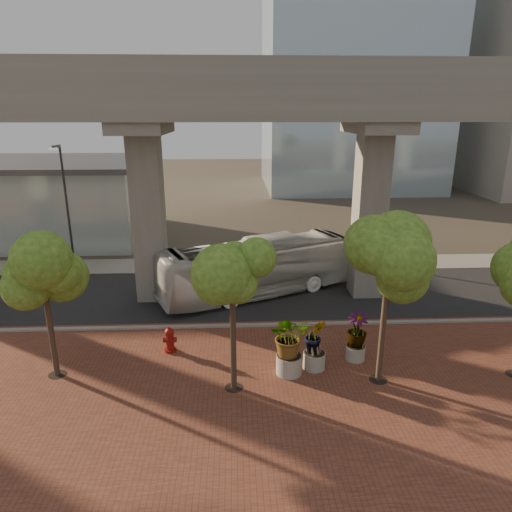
{
  "coord_description": "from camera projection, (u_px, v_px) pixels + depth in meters",
  "views": [
    {
      "loc": [
        -1.36,
        -22.17,
        10.09
      ],
      "look_at": [
        -0.31,
        0.5,
        2.85
      ],
      "focal_mm": 32.0,
      "sensor_mm": 36.0,
      "label": 1
    }
  ],
  "objects": [
    {
      "name": "street_tree_near_east",
      "position": [
        389.0,
        264.0,
        16.37
      ],
      "size": [
        3.83,
        3.83,
        6.53
      ],
      "color": "#4F3C2D",
      "rests_on": "ground"
    },
    {
      "name": "station_pavilion",
      "position": [
        9.0,
        198.0,
        37.59
      ],
      "size": [
        23.0,
        13.0,
        6.3
      ],
      "color": "#AABEC3",
      "rests_on": "ground"
    },
    {
      "name": "planter_left",
      "position": [
        315.0,
        338.0,
        18.26
      ],
      "size": [
        1.99,
        1.99,
        2.19
      ],
      "color": "#A59E95",
      "rests_on": "ground"
    },
    {
      "name": "street_tree_near_west",
      "position": [
        232.0,
        278.0,
        15.96
      ],
      "size": [
        3.25,
        3.25,
        5.95
      ],
      "color": "#4F3C2D",
      "rests_on": "ground"
    },
    {
      "name": "transit_viaduct",
      "position": [
        260.0,
        167.0,
        23.91
      ],
      "size": [
        72.0,
        5.6,
        12.4
      ],
      "color": "gray",
      "rests_on": "ground"
    },
    {
      "name": "fire_hydrant",
      "position": [
        170.0,
        340.0,
        19.78
      ],
      "size": [
        0.58,
        0.52,
        1.16
      ],
      "color": "maroon",
      "rests_on": "ground"
    },
    {
      "name": "streetlamp_east",
      "position": [
        361.0,
        187.0,
        29.94
      ],
      "size": [
        0.45,
        1.31,
        9.07
      ],
      "color": "#2D2D32",
      "rests_on": "ground"
    },
    {
      "name": "far_sidewalk",
      "position": [
        256.0,
        264.0,
        31.35
      ],
      "size": [
        90.0,
        3.0,
        0.06
      ],
      "primitive_type": "cube",
      "color": "gray",
      "rests_on": "ground"
    },
    {
      "name": "street_tree_far_west",
      "position": [
        42.0,
        274.0,
        16.87
      ],
      "size": [
        3.47,
        3.47,
        5.88
      ],
      "color": "#4F3C2D",
      "rests_on": "ground"
    },
    {
      "name": "curb_strip",
      "position": [
        265.0,
        325.0,
        22.29
      ],
      "size": [
        70.0,
        0.25,
        0.16
      ],
      "primitive_type": "cube",
      "color": "gray",
      "rests_on": "ground"
    },
    {
      "name": "transit_bus",
      "position": [
        258.0,
        268.0,
        25.79
      ],
      "size": [
        11.53,
        7.1,
        3.19
      ],
      "primitive_type": "imported",
      "rotation": [
        0.0,
        0.0,
        1.99
      ],
      "color": "silver",
      "rests_on": "ground"
    },
    {
      "name": "brick_plaza",
      "position": [
        275.0,
        400.0,
        16.6
      ],
      "size": [
        70.0,
        13.0,
        0.06
      ],
      "primitive_type": "cube",
      "color": "brown",
      "rests_on": "ground"
    },
    {
      "name": "asphalt_road",
      "position": [
        260.0,
        295.0,
        26.12
      ],
      "size": [
        90.0,
        8.0,
        0.04
      ],
      "primitive_type": "cube",
      "color": "black",
      "rests_on": "ground"
    },
    {
      "name": "streetlamp_west",
      "position": [
        66.0,
        203.0,
        27.65
      ],
      "size": [
        0.4,
        1.18,
        8.17
      ],
      "color": "#28292D",
      "rests_on": "ground"
    },
    {
      "name": "ground",
      "position": [
        262.0,
        310.0,
        24.22
      ],
      "size": [
        160.0,
        160.0,
        0.0
      ],
      "primitive_type": "plane",
      "color": "#3C352B",
      "rests_on": "ground"
    },
    {
      "name": "planter_right",
      "position": [
        357.0,
        332.0,
        18.92
      ],
      "size": [
        1.99,
        1.99,
        2.12
      ],
      "color": "#A69E96",
      "rests_on": "ground"
    },
    {
      "name": "planter_front",
      "position": [
        290.0,
        339.0,
        17.82
      ],
      "size": [
        2.28,
        2.28,
        2.51
      ],
      "color": "#9A958B",
      "rests_on": "ground"
    }
  ]
}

